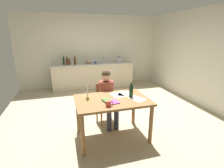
{
  "coord_description": "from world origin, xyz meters",
  "views": [
    {
      "loc": [
        -1.04,
        -3.8,
        1.91
      ],
      "look_at": [
        -0.03,
        -0.34,
        0.85
      ],
      "focal_mm": 27.17,
      "sensor_mm": 36.0,
      "label": 1
    }
  ],
  "objects_px": {
    "mixing_bowl": "(89,62)",
    "wine_glass_by_kettle": "(91,60)",
    "wine_bottle_on_table": "(131,91)",
    "book_cookery": "(107,101)",
    "bottle_vinegar": "(67,61)",
    "wine_glass_near_sink": "(94,60)",
    "sink_unit": "(104,62)",
    "person_seated": "(107,94)",
    "chair_at_table": "(105,101)",
    "wine_glass_back_left": "(88,60)",
    "bottle_sauce": "(75,61)",
    "stovetop_kettle": "(119,59)",
    "coffee_mug": "(108,104)",
    "dining_table": "(112,105)",
    "bottle_oil": "(64,61)",
    "teacup_on_counter": "(95,63)",
    "candlestick": "(88,95)",
    "book_magazine": "(113,102)",
    "bottle_wine_red": "(69,62)"
  },
  "relations": [
    {
      "from": "mixing_bowl",
      "to": "wine_glass_by_kettle",
      "type": "bearing_deg",
      "value": 40.8
    },
    {
      "from": "bottle_vinegar",
      "to": "wine_glass_back_left",
      "type": "relative_size",
      "value": 1.81
    },
    {
      "from": "wine_bottle_on_table",
      "to": "wine_glass_back_left",
      "type": "xyz_separation_m",
      "value": [
        -0.27,
        3.44,
        0.11
      ]
    },
    {
      "from": "person_seated",
      "to": "mixing_bowl",
      "type": "xyz_separation_m",
      "value": [
        0.04,
        2.81,
        0.27
      ]
    },
    {
      "from": "bottle_sauce",
      "to": "teacup_on_counter",
      "type": "height_order",
      "value": "bottle_sauce"
    },
    {
      "from": "coffee_mug",
      "to": "bottle_sauce",
      "type": "distance_m",
      "value": 3.52
    },
    {
      "from": "chair_at_table",
      "to": "mixing_bowl",
      "type": "relative_size",
      "value": 3.71
    },
    {
      "from": "wine_bottle_on_table",
      "to": "bottle_oil",
      "type": "relative_size",
      "value": 0.92
    },
    {
      "from": "bottle_vinegar",
      "to": "mixing_bowl",
      "type": "relative_size",
      "value": 1.21
    },
    {
      "from": "stovetop_kettle",
      "to": "wine_glass_back_left",
      "type": "height_order",
      "value": "stovetop_kettle"
    },
    {
      "from": "coffee_mug",
      "to": "bottle_sauce",
      "type": "bearing_deg",
      "value": 94.14
    },
    {
      "from": "candlestick",
      "to": "book_cookery",
      "type": "distance_m",
      "value": 0.37
    },
    {
      "from": "wine_glass_back_left",
      "to": "bottle_vinegar",
      "type": "bearing_deg",
      "value": -167.41
    },
    {
      "from": "wine_bottle_on_table",
      "to": "sink_unit",
      "type": "distance_m",
      "value": 3.31
    },
    {
      "from": "book_cookery",
      "to": "bottle_vinegar",
      "type": "height_order",
      "value": "bottle_vinegar"
    },
    {
      "from": "book_magazine",
      "to": "wine_glass_back_left",
      "type": "relative_size",
      "value": 1.31
    },
    {
      "from": "mixing_bowl",
      "to": "wine_glass_by_kettle",
      "type": "height_order",
      "value": "wine_glass_by_kettle"
    },
    {
      "from": "bottle_oil",
      "to": "bottle_vinegar",
      "type": "distance_m",
      "value": 0.11
    },
    {
      "from": "wine_bottle_on_table",
      "to": "wine_glass_by_kettle",
      "type": "xyz_separation_m",
      "value": [
        -0.18,
        3.44,
        0.11
      ]
    },
    {
      "from": "person_seated",
      "to": "wine_glass_near_sink",
      "type": "xyz_separation_m",
      "value": [
        0.24,
        2.89,
        0.33
      ]
    },
    {
      "from": "bottle_sauce",
      "to": "mixing_bowl",
      "type": "bearing_deg",
      "value": 15.04
    },
    {
      "from": "book_cookery",
      "to": "wine_bottle_on_table",
      "type": "xyz_separation_m",
      "value": [
        0.49,
        0.08,
        0.1
      ]
    },
    {
      "from": "wine_bottle_on_table",
      "to": "bottle_vinegar",
      "type": "relative_size",
      "value": 0.99
    },
    {
      "from": "teacup_on_counter",
      "to": "wine_bottle_on_table",
      "type": "bearing_deg",
      "value": -88.74
    },
    {
      "from": "bottle_sauce",
      "to": "wine_glass_near_sink",
      "type": "xyz_separation_m",
      "value": [
        0.69,
        0.21,
        -0.02
      ]
    },
    {
      "from": "sink_unit",
      "to": "bottle_oil",
      "type": "bearing_deg",
      "value": -179.83
    },
    {
      "from": "book_cookery",
      "to": "sink_unit",
      "type": "xyz_separation_m",
      "value": [
        0.79,
        3.37,
        0.13
      ]
    },
    {
      "from": "wine_glass_by_kettle",
      "to": "teacup_on_counter",
      "type": "distance_m",
      "value": 0.33
    },
    {
      "from": "bottle_sauce",
      "to": "wine_glass_by_kettle",
      "type": "relative_size",
      "value": 1.96
    },
    {
      "from": "wine_bottle_on_table",
      "to": "wine_glass_near_sink",
      "type": "relative_size",
      "value": 1.8
    },
    {
      "from": "bottle_sauce",
      "to": "wine_glass_back_left",
      "type": "relative_size",
      "value": 1.96
    },
    {
      "from": "stovetop_kettle",
      "to": "wine_bottle_on_table",
      "type": "bearing_deg",
      "value": -105.0
    },
    {
      "from": "book_cookery",
      "to": "bottle_wine_red",
      "type": "relative_size",
      "value": 0.72
    },
    {
      "from": "wine_bottle_on_table",
      "to": "wine_glass_by_kettle",
      "type": "height_order",
      "value": "wine_bottle_on_table"
    },
    {
      "from": "wine_glass_near_sink",
      "to": "mixing_bowl",
      "type": "bearing_deg",
      "value": -158.38
    },
    {
      "from": "person_seated",
      "to": "chair_at_table",
      "type": "bearing_deg",
      "value": 94.48
    },
    {
      "from": "chair_at_table",
      "to": "mixing_bowl",
      "type": "height_order",
      "value": "mixing_bowl"
    },
    {
      "from": "chair_at_table",
      "to": "person_seated",
      "type": "distance_m",
      "value": 0.25
    },
    {
      "from": "wine_glass_near_sink",
      "to": "book_cookery",
      "type": "bearing_deg",
      "value": -96.74
    },
    {
      "from": "sink_unit",
      "to": "wine_glass_back_left",
      "type": "xyz_separation_m",
      "value": [
        -0.57,
        0.15,
        0.09
      ]
    },
    {
      "from": "dining_table",
      "to": "bottle_oil",
      "type": "bearing_deg",
      "value": 103.38
    },
    {
      "from": "person_seated",
      "to": "wine_glass_back_left",
      "type": "xyz_separation_m",
      "value": [
        0.05,
        2.89,
        0.33
      ]
    },
    {
      "from": "dining_table",
      "to": "sink_unit",
      "type": "distance_m",
      "value": 3.36
    },
    {
      "from": "wine_glass_back_left",
      "to": "person_seated",
      "type": "bearing_deg",
      "value": -90.9
    },
    {
      "from": "dining_table",
      "to": "bottle_vinegar",
      "type": "bearing_deg",
      "value": 101.65
    },
    {
      "from": "wine_glass_back_left",
      "to": "book_cookery",
      "type": "bearing_deg",
      "value": -93.61
    },
    {
      "from": "person_seated",
      "to": "mixing_bowl",
      "type": "relative_size",
      "value": 5.17
    },
    {
      "from": "bottle_sauce",
      "to": "wine_glass_near_sink",
      "type": "distance_m",
      "value": 0.72
    },
    {
      "from": "person_seated",
      "to": "book_magazine",
      "type": "relative_size",
      "value": 5.93
    },
    {
      "from": "book_cookery",
      "to": "mixing_bowl",
      "type": "distance_m",
      "value": 3.45
    }
  ]
}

